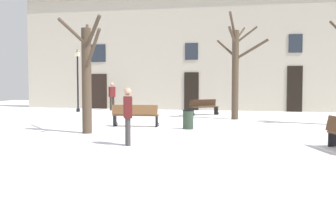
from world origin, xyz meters
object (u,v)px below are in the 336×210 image
object	(u,v)px
litter_bin	(188,119)
person_crossing_plaza	(112,95)
bench_near_lamp	(135,115)
bench_by_litter_bin	(204,107)
tree_center	(236,68)
person_near_bench	(128,113)
tree_foreground	(87,74)
streetlamp	(78,74)

from	to	relation	value
litter_bin	person_crossing_plaza	world-z (taller)	person_crossing_plaza
bench_near_lamp	bench_by_litter_bin	distance (m)	6.56
tree_center	litter_bin	bearing A→B (deg)	-109.94
tree_center	person_near_bench	distance (m)	9.36
tree_center	litter_bin	world-z (taller)	tree_center
litter_bin	person_near_bench	size ratio (longest dim) A/B	0.44
bench_by_litter_bin	person_near_bench	xyz separation A→B (m)	(-0.85, -10.93, 0.50)
tree_foreground	tree_center	bearing A→B (deg)	52.62
person_crossing_plaza	person_near_bench	size ratio (longest dim) A/B	1.03
tree_foreground	person_near_bench	distance (m)	3.46
tree_foreground	person_crossing_plaza	world-z (taller)	tree_foreground
bench_by_litter_bin	person_crossing_plaza	world-z (taller)	person_crossing_plaza
tree_center	person_crossing_plaza	distance (m)	9.18
streetlamp	person_crossing_plaza	world-z (taller)	streetlamp
litter_bin	person_crossing_plaza	distance (m)	10.81
bench_near_lamp	bench_by_litter_bin	bearing A→B (deg)	-113.75
bench_by_litter_bin	litter_bin	bearing A→B (deg)	-122.84
tree_foreground	tree_center	distance (m)	8.22
bench_by_litter_bin	person_near_bench	distance (m)	10.98
litter_bin	bench_by_litter_bin	world-z (taller)	bench_by_litter_bin
bench_near_lamp	person_crossing_plaza	world-z (taller)	person_crossing_plaza
tree_center	person_near_bench	bearing A→B (deg)	-106.96
tree_foreground	bench_near_lamp	distance (m)	3.11
tree_center	streetlamp	world-z (taller)	tree_center
bench_near_lamp	person_near_bench	xyz separation A→B (m)	(1.20, -4.70, 0.46)
streetlamp	person_crossing_plaza	xyz separation A→B (m)	(1.62, 1.53, -1.32)
tree_foreground	person_near_bench	world-z (taller)	tree_foreground
tree_foreground	streetlamp	bearing A→B (deg)	116.54
streetlamp	bench_near_lamp	size ratio (longest dim) A/B	1.93
tree_foreground	litter_bin	world-z (taller)	tree_foreground
tree_foreground	litter_bin	xyz separation A→B (m)	(3.37, 2.08, -1.77)
bench_near_lamp	tree_foreground	bearing A→B (deg)	59.81
litter_bin	streetlamp	bearing A→B (deg)	138.09
bench_near_lamp	person_crossing_plaza	size ratio (longest dim) A/B	1.11
tree_foreground	litter_bin	distance (m)	4.34
bench_near_lamp	person_near_bench	distance (m)	4.87
person_crossing_plaza	person_near_bench	xyz separation A→B (m)	(5.29, -13.09, -0.03)
streetlamp	person_crossing_plaza	distance (m)	2.59
bench_by_litter_bin	tree_center	bearing A→B (deg)	-83.61
tree_foreground	bench_by_litter_bin	xyz separation A→B (m)	(3.14, 8.63, -1.70)
litter_bin	person_near_bench	xyz separation A→B (m)	(-1.08, -4.38, 0.57)
bench_near_lamp	bench_by_litter_bin	world-z (taller)	bench_near_lamp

